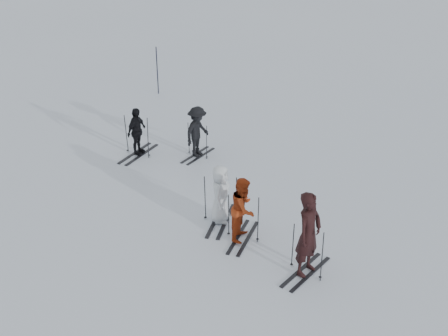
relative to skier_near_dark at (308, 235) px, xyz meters
name	(u,v)px	position (x,y,z in m)	size (l,w,h in m)	color
ground	(220,220)	(-2.15, 2.01, -0.99)	(120.00, 120.00, 0.00)	silver
skier_near_dark	(308,235)	(0.00, 0.00, 0.00)	(0.72, 0.47, 1.97)	black
skier_red	(243,210)	(-1.50, 1.23, -0.19)	(0.78, 0.61, 1.60)	#9E3211
skier_grey	(220,195)	(-2.13, 1.95, -0.21)	(0.75, 0.49, 1.54)	silver
skier_uphill_left	(137,132)	(-5.23, 5.73, -0.22)	(0.90, 0.38, 1.54)	black
skier_uphill_far	(197,132)	(-3.30, 5.82, -0.17)	(1.05, 0.60, 1.63)	black
skis_near_dark	(307,250)	(0.00, 0.00, -0.38)	(0.87, 1.65, 1.20)	black
skis_red	(243,217)	(-1.50, 1.23, -0.38)	(0.88, 1.66, 1.21)	black
skis_grey	(220,199)	(-2.13, 1.95, -0.33)	(0.96, 1.81, 1.32)	black
skis_uphill_left	(137,135)	(-5.23, 5.73, -0.31)	(0.98, 1.85, 1.35)	black
skis_uphill_far	(198,140)	(-3.30, 5.82, -0.42)	(0.82, 1.55, 1.13)	black
piste_marker	(157,71)	(-5.87, 11.75, 0.00)	(0.04, 0.04, 1.97)	black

